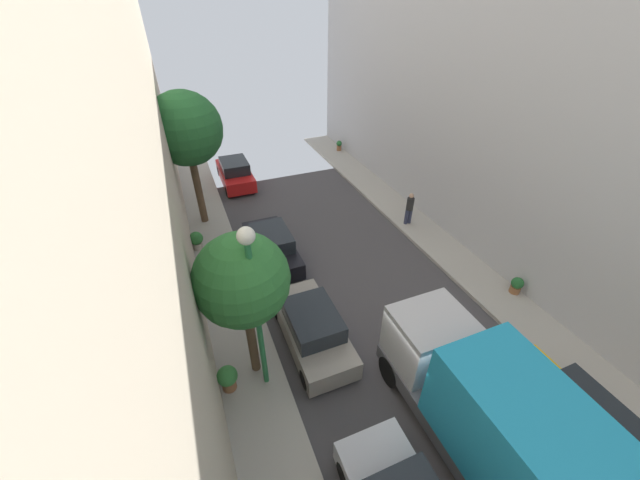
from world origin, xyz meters
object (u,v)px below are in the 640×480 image
Objects in this scene: pedestrian at (410,208)px; potted_plant_3 at (196,240)px; parked_car_left_4 at (272,246)px; parked_car_right_2 at (574,419)px; potted_plant_1 at (339,145)px; parked_car_left_3 at (312,328)px; lamp_post at (254,293)px; potted_plant_0 at (228,378)px; street_tree_0 at (185,130)px; potted_plant_4 at (517,285)px; street_tree_2 at (242,280)px; delivery_truck at (494,419)px; parked_car_left_5 at (235,173)px.

pedestrian reaches higher than potted_plant_3.
parked_car_left_4 is 7.31m from pedestrian.
potted_plant_1 is (2.85, 21.51, -0.18)m from parked_car_right_2.
parked_car_left_3 is 3.81m from lamp_post.
parked_car_left_3 is at bearing 14.58° from potted_plant_0.
parked_car_left_3 is 10.64m from street_tree_0.
potted_plant_4 is 0.12× the size of lamp_post.
street_tree_2 is 0.89× the size of lamp_post.
potted_plant_0 is 20.16m from potted_plant_1.
delivery_truck is 11.34m from pedestrian.
street_tree_0 reaches higher than parked_car_right_2.
potted_plant_1 is (0.95, 10.70, -0.53)m from pedestrian.
parked_car_right_2 is at bearing -34.68° from street_tree_2.
parked_car_left_4 is at bearing 116.86° from parked_car_right_2.
parked_car_left_5 is 11.05m from pedestrian.
street_tree_2 reaches higher than parked_car_right_2.
potted_plant_0 is (-3.01, -0.78, -0.07)m from parked_car_left_3.
parked_car_left_5 is at bearing 105.79° from parked_car_right_2.
potted_plant_3 is at bearing -115.30° from parked_car_left_5.
lamp_post reaches higher than potted_plant_1.
potted_plant_3 is at bearing 115.46° from delivery_truck.
parked_car_left_5 is 4.72× the size of potted_plant_0.
parked_car_right_2 is at bearing -99.99° from pedestrian.
lamp_post is at bearing -107.43° from parked_car_left_4.
delivery_truck is 1.16× the size of lamp_post.
pedestrian is at bearing -23.32° from street_tree_0.
street_tree_0 is at bearing 75.80° from potted_plant_3.
potted_plant_3 is at bearing -104.20° from street_tree_0.
delivery_truck is at bearing -37.10° from potted_plant_0.
potted_plant_4 is (1.10, -6.05, -0.55)m from pedestrian.
street_tree_2 reaches higher than parked_car_left_5.
potted_plant_4 is (5.71, 4.29, -1.27)m from delivery_truck.
pedestrian is 6.18m from potted_plant_4.
potted_plant_4 is at bearing -59.61° from parked_car_left_5.
parked_car_left_3 is 4.72× the size of potted_plant_0.
parked_car_left_4 reaches higher than potted_plant_4.
delivery_truck is at bearing -143.10° from potted_plant_4.
parked_car_right_2 is at bearing -97.56° from potted_plant_1.
parked_car_left_3 is 5.67× the size of potted_plant_1.
lamp_post is at bearing -146.04° from pedestrian.
potted_plant_4 is (10.87, -10.26, -4.45)m from street_tree_0.
parked_car_left_5 is (0.00, 13.52, 0.00)m from parked_car_left_3.
pedestrian is at bearing -95.08° from potted_plant_1.
lamp_post is at bearing -71.80° from street_tree_2.
parked_car_left_5 is at bearing 58.90° from street_tree_0.
potted_plant_3 is at bearing 170.24° from pedestrian.
parked_car_left_3 and parked_car_right_2 have the same top height.
potted_plant_0 is at bearing -149.75° from pedestrian.
street_tree_2 is 0.60m from lamp_post.
parked_car_left_3 is 0.74× the size of lamp_post.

